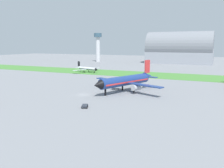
{
  "coord_description": "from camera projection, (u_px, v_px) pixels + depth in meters",
  "views": [
    {
      "loc": [
        43.92,
        -70.72,
        17.97
      ],
      "look_at": [
        7.03,
        9.41,
        3.0
      ],
      "focal_mm": 37.44,
      "sensor_mm": 36.0,
      "label": 1
    }
  ],
  "objects": [
    {
      "name": "grass_taxiway_strip",
      "position": [
        139.0,
        74.0,
        142.39
      ],
      "size": [
        360.0,
        28.0,
        0.08
      ],
      "primitive_type": "cube",
      "color": "#478438",
      "rests_on": "ground_plane"
    },
    {
      "name": "ground_plane",
      "position": [
        84.0,
        95.0,
        84.45
      ],
      "size": [
        600.0,
        600.0,
        0.0
      ],
      "primitive_type": "plane",
      "color": "gray"
    },
    {
      "name": "hangar_distant",
      "position": [
        179.0,
        49.0,
        221.1
      ],
      "size": [
        60.55,
        27.15,
        30.0
      ],
      "color": "#9399A3",
      "rests_on": "ground_plane"
    },
    {
      "name": "airplane_taxiing_turboprop",
      "position": [
        87.0,
        69.0,
        151.64
      ],
      "size": [
        19.21,
        22.25,
        6.82
      ],
      "rotation": [
        0.0,
        0.0,
        6.0
      ],
      "color": "silver",
      "rests_on": "ground_plane"
    },
    {
      "name": "airplane_midfield_jet",
      "position": [
        126.0,
        81.0,
        89.71
      ],
      "size": [
        31.35,
        31.13,
        11.59
      ],
      "rotation": [
        0.0,
        0.0,
        4.34
      ],
      "color": "navy",
      "rests_on": "ground_plane"
    },
    {
      "name": "baggage_cart_midfield",
      "position": [
        85.0,
        106.0,
        67.03
      ],
      "size": [
        2.58,
        2.89,
        0.9
      ],
      "rotation": [
        0.0,
        0.0,
        5.14
      ],
      "color": "#2D333D",
      "rests_on": "ground_plane"
    },
    {
      "name": "control_tower",
      "position": [
        98.0,
        45.0,
        243.04
      ],
      "size": [
        8.0,
        8.0,
        29.54
      ],
      "color": "silver",
      "rests_on": "ground_plane"
    }
  ]
}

